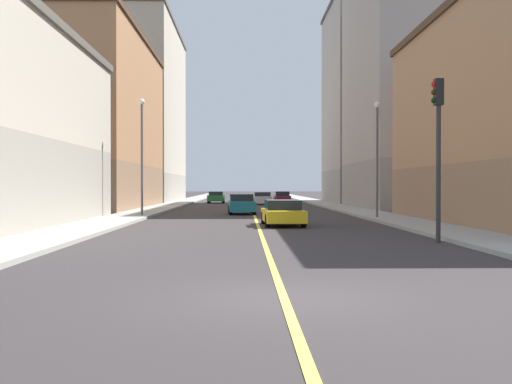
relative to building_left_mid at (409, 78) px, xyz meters
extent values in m
plane|color=#342F2F|center=(-13.49, -42.93, -11.18)|extent=(400.00, 400.00, 0.00)
cube|color=#9E9B93|center=(-5.77, 6.07, -11.11)|extent=(2.77, 168.00, 0.15)
cube|color=#9E9B93|center=(-21.21, 6.07, -11.11)|extent=(2.77, 168.00, 0.15)
cube|color=#E5D14C|center=(-13.49, 6.07, -11.17)|extent=(0.16, 154.00, 0.01)
cube|color=gray|center=(0.00, 0.00, -9.19)|extent=(8.77, 17.46, 3.99)
cube|color=#9E9993|center=(0.00, 0.00, 1.78)|extent=(8.77, 17.46, 17.96)
cube|color=gray|center=(0.00, 17.39, -9.34)|extent=(8.77, 15.24, 3.69)
cube|color=#9E9993|center=(0.00, 17.39, 1.73)|extent=(8.77, 15.24, 18.45)
cube|color=#474442|center=(0.00, 17.39, 11.15)|extent=(9.07, 15.54, 0.40)
cube|color=#8F6B4F|center=(-26.97, -0.32, -9.34)|extent=(8.77, 23.64, 3.69)
cube|color=#A8754C|center=(-26.97, -0.32, -2.28)|extent=(8.77, 23.64, 10.44)
cube|color=#4B3422|center=(-26.97, -0.32, 3.14)|extent=(9.07, 23.94, 0.40)
cube|color=#9D9688|center=(-26.97, 24.98, -9.51)|extent=(8.77, 24.60, 3.35)
cube|color=#BCB29E|center=(-26.97, 24.98, 1.20)|extent=(8.77, 24.60, 18.07)
cube|color=#545047|center=(-26.97, 24.98, 10.44)|extent=(9.07, 24.90, 0.40)
cylinder|color=#2D2D2D|center=(-7.55, -32.58, -8.84)|extent=(0.16, 0.16, 4.69)
cube|color=black|center=(-7.55, -32.58, -6.04)|extent=(0.28, 0.32, 0.90)
sphere|color=red|center=(-7.71, -32.58, -5.77)|extent=(0.20, 0.20, 0.20)
sphere|color=#352204|center=(-7.71, -32.58, -6.05)|extent=(0.20, 0.20, 0.20)
sphere|color=black|center=(-7.71, -32.58, -6.33)|extent=(0.20, 0.20, 0.20)
cylinder|color=#4C4C51|center=(-6.55, -18.07, -7.89)|extent=(0.14, 0.14, 6.28)
sphere|color=#EAEACC|center=(-6.55, -18.07, -4.60)|extent=(0.36, 0.36, 0.36)
cylinder|color=#4C4C51|center=(-20.42, -15.22, -7.64)|extent=(0.14, 0.14, 6.79)
sphere|color=#EAEACC|center=(-20.42, -15.22, -4.09)|extent=(0.36, 0.36, 0.36)
cube|color=silver|center=(-12.28, 10.66, -10.64)|extent=(1.88, 4.29, 0.65)
cube|color=black|center=(-12.27, 10.57, -10.10)|extent=(1.64, 1.97, 0.41)
cylinder|color=black|center=(-13.13, 11.98, -10.86)|extent=(0.23, 0.64, 0.64)
cylinder|color=black|center=(-11.45, 12.00, -10.86)|extent=(0.23, 0.64, 0.64)
cylinder|color=black|center=(-13.10, 9.33, -10.86)|extent=(0.23, 0.64, 0.64)
cylinder|color=black|center=(-11.42, 9.35, -10.86)|extent=(0.23, 0.64, 0.64)
cube|color=#1E6B38|center=(-17.29, 16.89, -10.63)|extent=(1.80, 4.57, 0.67)
cube|color=black|center=(-17.29, 17.02, -10.09)|extent=(1.57, 2.17, 0.40)
cylinder|color=black|center=(-18.08, 18.31, -10.86)|extent=(0.22, 0.64, 0.64)
cylinder|color=black|center=(-16.47, 18.30, -10.86)|extent=(0.22, 0.64, 0.64)
cylinder|color=black|center=(-18.10, 15.48, -10.86)|extent=(0.22, 0.64, 0.64)
cylinder|color=black|center=(-16.49, 15.47, -10.86)|extent=(0.22, 0.64, 0.64)
cube|color=maroon|center=(-9.76, 18.50, -10.68)|extent=(1.78, 4.60, 0.57)
cube|color=black|center=(-9.76, 18.40, -10.14)|extent=(1.56, 2.14, 0.50)
cylinder|color=black|center=(-10.57, 19.93, -10.86)|extent=(0.22, 0.64, 0.64)
cylinder|color=black|center=(-8.96, 19.93, -10.86)|extent=(0.22, 0.64, 0.64)
cylinder|color=black|center=(-10.57, 17.08, -10.86)|extent=(0.22, 0.64, 0.64)
cylinder|color=black|center=(-8.95, 17.08, -10.86)|extent=(0.22, 0.64, 0.64)
cube|color=#196670|center=(-14.33, -10.75, -10.63)|extent=(1.96, 4.44, 0.67)
cube|color=black|center=(-14.34, -10.55, -10.05)|extent=(1.63, 2.00, 0.48)
cylinder|color=black|center=(-15.18, -9.44, -10.86)|extent=(0.25, 0.65, 0.64)
cylinder|color=black|center=(-13.60, -9.36, -10.86)|extent=(0.25, 0.65, 0.64)
cylinder|color=black|center=(-15.05, -12.14, -10.86)|extent=(0.25, 0.65, 0.64)
cylinder|color=black|center=(-13.47, -12.07, -10.86)|extent=(0.25, 0.65, 0.64)
cube|color=gold|center=(-12.28, -23.27, -10.68)|extent=(2.01, 4.54, 0.57)
cube|color=black|center=(-12.28, -23.29, -10.16)|extent=(1.71, 2.33, 0.47)
cylinder|color=black|center=(-13.17, -21.91, -10.86)|extent=(0.24, 0.65, 0.64)
cylinder|color=black|center=(-11.49, -21.85, -10.86)|extent=(0.24, 0.65, 0.64)
cylinder|color=black|center=(-13.07, -24.68, -10.86)|extent=(0.24, 0.65, 0.64)
cylinder|color=black|center=(-11.39, -24.62, -10.86)|extent=(0.24, 0.65, 0.64)
camera|label=1|loc=(-14.18, -53.86, -9.23)|focal=44.15mm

